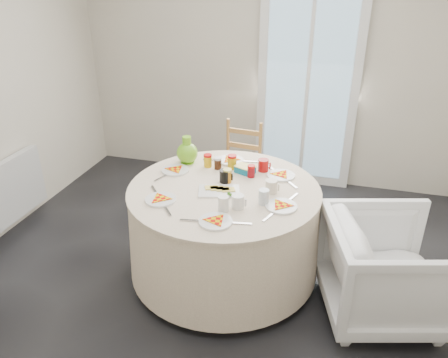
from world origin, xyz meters
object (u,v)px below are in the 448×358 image
(wooden_chair, at_px, (238,163))
(armchair, at_px, (387,265))
(table, at_px, (224,230))
(radiator, at_px, (2,196))
(green_pitcher, at_px, (187,146))

(wooden_chair, xyz_separation_m, armchair, (1.29, -1.13, -0.08))
(table, bearing_deg, radiator, -179.52)
(wooden_chair, bearing_deg, radiator, -144.81)
(table, relative_size, green_pitcher, 6.50)
(table, xyz_separation_m, armchair, (1.15, -0.13, 0.02))
(radiator, relative_size, wooden_chair, 1.18)
(wooden_chair, relative_size, green_pitcher, 3.92)
(wooden_chair, bearing_deg, table, -75.86)
(wooden_chair, height_order, green_pitcher, green_pitcher)
(green_pitcher, bearing_deg, table, -25.37)
(green_pitcher, bearing_deg, armchair, -1.91)
(table, bearing_deg, wooden_chair, 98.05)
(radiator, relative_size, green_pitcher, 4.63)
(armchair, xyz_separation_m, green_pitcher, (-1.54, 0.47, 0.48))
(wooden_chair, distance_m, armchair, 1.71)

